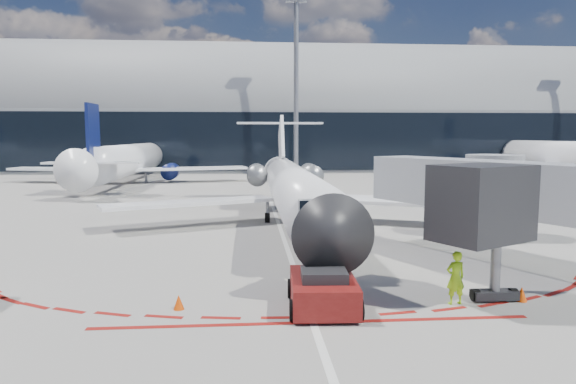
{
  "coord_description": "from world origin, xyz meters",
  "views": [
    {
      "loc": [
        -2.0,
        -27.05,
        5.88
      ],
      "look_at": [
        0.38,
        3.55,
        2.5
      ],
      "focal_mm": 32.0,
      "sensor_mm": 36.0,
      "label": 1
    }
  ],
  "objects": [
    {
      "name": "safety_cone_left",
      "position": [
        -4.4,
        -9.9,
        0.25
      ],
      "size": [
        0.37,
        0.37,
        0.51
      ],
      "primitive_type": "cone",
      "color": "#DB4304",
      "rests_on": "ground"
    },
    {
      "name": "bg_airliner_2",
      "position": [
        40.89,
        41.25,
        6.03
      ],
      "size": [
        37.27,
        39.46,
        12.06
      ],
      "primitive_type": null,
      "color": "white",
      "rests_on": "ground"
    },
    {
      "name": "regional_jet",
      "position": [
        0.87,
        5.98,
        2.55
      ],
      "size": [
        24.7,
        30.46,
        7.63
      ],
      "color": "white",
      "rests_on": "ground"
    },
    {
      "name": "bg_airliner_1",
      "position": [
        -17.04,
        39.21,
        5.61
      ],
      "size": [
        34.69,
        36.73,
        11.22
      ],
      "primitive_type": null,
      "color": "white",
      "rests_on": "ground"
    },
    {
      "name": "terminal_building",
      "position": [
        0.0,
        64.97,
        8.52
      ],
      "size": [
        150.0,
        24.15,
        24.0
      ],
      "color": "gray",
      "rests_on": "ground"
    },
    {
      "name": "pushback_tug",
      "position": [
        0.51,
        -10.17,
        0.63
      ],
      "size": [
        2.51,
        5.56,
        1.43
      ],
      "rotation": [
        0.0,
        0.0,
        -0.05
      ],
      "color": "#570D0C",
      "rests_on": "ground"
    },
    {
      "name": "safety_cone_right",
      "position": [
        7.69,
        -9.98,
        0.27
      ],
      "size": [
        0.39,
        0.39,
        0.54
      ],
      "primitive_type": "cone",
      "color": "#DB4304",
      "rests_on": "ground"
    },
    {
      "name": "apron_stop_bar",
      "position": [
        0.0,
        -11.5,
        0.01
      ],
      "size": [
        14.0,
        0.25,
        0.01
      ],
      "primitive_type": "cube",
      "color": "maroon",
      "rests_on": "ground"
    },
    {
      "name": "ramp_worker",
      "position": [
        5.19,
        -10.08,
        0.95
      ],
      "size": [
        0.75,
        0.54,
        1.89
      ],
      "primitive_type": "imported",
      "rotation": [
        0.0,
        0.0,
        3.28
      ],
      "color": "#A9F619",
      "rests_on": "ground"
    },
    {
      "name": "ground",
      "position": [
        0.0,
        0.0,
        0.0
      ],
      "size": [
        260.0,
        260.0,
        0.0
      ],
      "primitive_type": "plane",
      "color": "gray",
      "rests_on": "ground"
    },
    {
      "name": "apron_centerline",
      "position": [
        0.0,
        2.0,
        0.01
      ],
      "size": [
        0.25,
        40.0,
        0.01
      ],
      "primitive_type": "cube",
      "color": "silver",
      "rests_on": "ground"
    },
    {
      "name": "jet_bridge",
      "position": [
        9.79,
        -3.01,
        3.01
      ],
      "size": [
        10.03,
        15.2,
        4.9
      ],
      "color": "#919399",
      "rests_on": "ground"
    },
    {
      "name": "light_mast_centre",
      "position": [
        5.0,
        48.0,
        12.5
      ],
      "size": [
        0.7,
        0.7,
        25.0
      ],
      "primitive_type": "cylinder",
      "color": "gray",
      "rests_on": "ground"
    }
  ]
}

